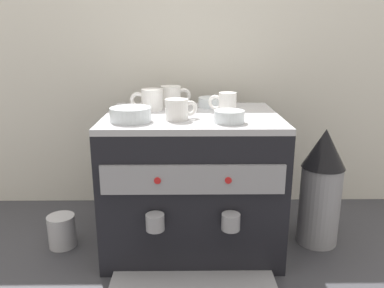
% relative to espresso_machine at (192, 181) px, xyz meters
% --- Properties ---
extents(ground_plane, '(4.00, 4.00, 0.00)m').
position_rel_espresso_machine_xyz_m(ground_plane, '(0.00, 0.00, -0.24)').
color(ground_plane, '#38383D').
extents(tiled_backsplash_wall, '(2.80, 0.03, 1.08)m').
position_rel_espresso_machine_xyz_m(tiled_backsplash_wall, '(0.00, 0.39, 0.30)').
color(tiled_backsplash_wall, silver).
rests_on(tiled_backsplash_wall, ground_plane).
extents(espresso_machine, '(0.59, 0.58, 0.48)m').
position_rel_espresso_machine_xyz_m(espresso_machine, '(0.00, 0.00, 0.00)').
color(espresso_machine, black).
rests_on(espresso_machine, ground_plane).
extents(ceramic_cup_0, '(0.12, 0.08, 0.08)m').
position_rel_espresso_machine_xyz_m(ceramic_cup_0, '(-0.15, 0.08, 0.28)').
color(ceramic_cup_0, white).
rests_on(ceramic_cup_0, espresso_machine).
extents(ceramic_cup_1, '(0.10, 0.06, 0.07)m').
position_rel_espresso_machine_xyz_m(ceramic_cup_1, '(0.12, 0.01, 0.28)').
color(ceramic_cup_1, white).
rests_on(ceramic_cup_1, espresso_machine).
extents(ceramic_cup_2, '(0.12, 0.08, 0.08)m').
position_rel_espresso_machine_xyz_m(ceramic_cup_2, '(-0.07, 0.15, 0.28)').
color(ceramic_cup_2, white).
rests_on(ceramic_cup_2, espresso_machine).
extents(ceramic_cup_3, '(0.11, 0.08, 0.07)m').
position_rel_espresso_machine_xyz_m(ceramic_cup_3, '(-0.05, -0.09, 0.28)').
color(ceramic_cup_3, white).
rests_on(ceramic_cup_3, espresso_machine).
extents(ceramic_bowl_0, '(0.09, 0.09, 0.04)m').
position_rel_espresso_machine_xyz_m(ceramic_bowl_0, '(0.11, -0.14, 0.26)').
color(ceramic_bowl_0, silver).
rests_on(ceramic_bowl_0, espresso_machine).
extents(ceramic_bowl_1, '(0.11, 0.11, 0.04)m').
position_rel_espresso_machine_xyz_m(ceramic_bowl_1, '(0.08, 0.14, 0.26)').
color(ceramic_bowl_1, silver).
rests_on(ceramic_bowl_1, espresso_machine).
extents(ceramic_bowl_2, '(0.13, 0.13, 0.04)m').
position_rel_espresso_machine_xyz_m(ceramic_bowl_2, '(-0.19, -0.11, 0.26)').
color(ceramic_bowl_2, silver).
rests_on(ceramic_bowl_2, espresso_machine).
extents(coffee_grinder, '(0.15, 0.15, 0.43)m').
position_rel_espresso_machine_xyz_m(coffee_grinder, '(0.47, -0.01, -0.02)').
color(coffee_grinder, '#939399').
rests_on(coffee_grinder, ground_plane).
extents(milk_pitcher, '(0.10, 0.10, 0.12)m').
position_rel_espresso_machine_xyz_m(milk_pitcher, '(-0.47, -0.03, -0.18)').
color(milk_pitcher, '#B7B7BC').
rests_on(milk_pitcher, ground_plane).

